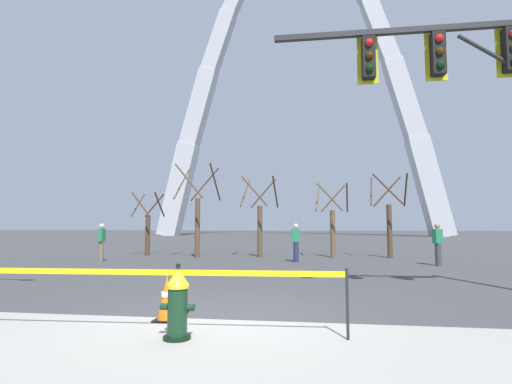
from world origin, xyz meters
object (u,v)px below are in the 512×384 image
Objects in this scene: traffic_signal_gantry at (494,88)px; traffic_cone_by_hydrant at (167,298)px; pedestrian_walking_left at (296,242)px; fire_hydrant at (178,303)px; pedestrian_standing_center at (101,242)px; pedestrian_walking_right at (438,244)px; monument_arch at (298,94)px.

traffic_cone_by_hydrant is at bearing -160.06° from traffic_signal_gantry.
traffic_signal_gantry is at bearing -62.08° from pedestrian_walking_left.
traffic_signal_gantry is at bearing 29.66° from fire_hydrant.
pedestrian_walking_left reaches higher than traffic_cone_by_hydrant.
pedestrian_standing_center is at bearing 124.45° from traffic_cone_by_hydrant.
traffic_signal_gantry is at bearing -98.25° from pedestrian_walking_right.
traffic_signal_gantry reaches higher than pedestrian_walking_left.
traffic_cone_by_hydrant is at bearing -90.86° from monument_arch.
pedestrian_walking_left is at bearing 83.92° from fire_hydrant.
pedestrian_standing_center is (-6.46, 9.41, 0.46)m from traffic_cone_by_hydrant.
traffic_cone_by_hydrant is 0.46× the size of pedestrian_walking_left.
pedestrian_standing_center is at bearing 149.86° from traffic_signal_gantry.
traffic_signal_gantry is (5.49, 3.13, 3.80)m from fire_hydrant.
fire_hydrant is 0.15× the size of traffic_signal_gantry.
pedestrian_walking_left is 8.21m from pedestrian_standing_center.
fire_hydrant is at bearing -90.29° from monument_arch.
traffic_signal_gantry is at bearing 19.94° from traffic_cone_by_hydrant.
traffic_signal_gantry is 9.80m from pedestrian_walking_left.
pedestrian_walking_left is (-4.29, 8.10, -3.45)m from traffic_signal_gantry.
pedestrian_walking_left is 1.00× the size of pedestrian_walking_right.
pedestrian_walking_left is (0.93, -41.62, -20.87)m from monument_arch.
fire_hydrant is 11.30m from pedestrian_walking_left.
monument_arch is 31.70× the size of pedestrian_walking_right.
pedestrian_walking_right reaches higher than fire_hydrant.
pedestrian_walking_right is (1.06, 7.31, -3.45)m from traffic_signal_gantry.
pedestrian_walking_right is at bearing -81.58° from monument_arch.
traffic_signal_gantry is at bearing -30.14° from pedestrian_standing_center.
monument_arch is 47.89m from pedestrian_standing_center.
monument_arch is 47.69m from pedestrian_walking_right.
pedestrian_standing_center reaches higher than traffic_cone_by_hydrant.
traffic_signal_gantry is (6.00, 2.18, 3.91)m from traffic_cone_by_hydrant.
monument_arch is 46.57m from pedestrian_walking_left.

